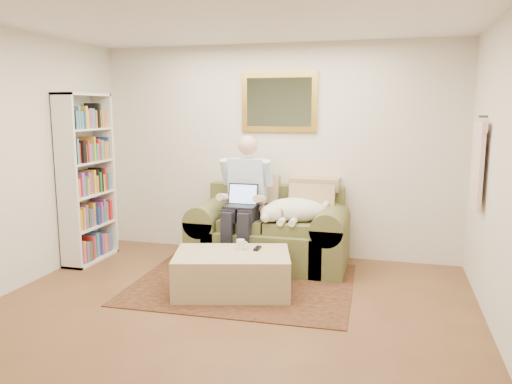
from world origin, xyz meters
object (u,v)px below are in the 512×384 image
at_px(seated_man, 243,203).
at_px(laptop, 242,200).
at_px(coffee_mug, 241,244).
at_px(bookshelf, 87,179).
at_px(sofa, 269,238).
at_px(ottoman, 232,273).
at_px(sleeping_dog, 295,210).

xyz_separation_m(seated_man, laptop, (0.00, -0.07, 0.04)).
distance_m(coffee_mug, bookshelf, 2.17).
distance_m(sofa, ottoman, 1.02).
xyz_separation_m(seated_man, ottoman, (0.13, -0.84, -0.55)).
height_order(seated_man, ottoman, seated_man).
relative_size(coffee_mug, bookshelf, 0.05).
bearing_deg(seated_man, bookshelf, -172.53).
relative_size(sofa, bookshelf, 0.90).
bearing_deg(sleeping_dog, bookshelf, -172.61).
bearing_deg(sofa, laptop, -138.98).
distance_m(sofa, bookshelf, 2.29).
bearing_deg(ottoman, sofa, 82.30).
distance_m(sofa, laptop, 0.60).
xyz_separation_m(laptop, coffee_mug, (0.18, -0.62, -0.33)).
bearing_deg(seated_man, ottoman, -80.90).
xyz_separation_m(ottoman, bookshelf, (-2.01, 0.59, 0.79)).
bearing_deg(coffee_mug, sleeping_dog, 61.34).
relative_size(ottoman, coffee_mug, 11.28).
xyz_separation_m(coffee_mug, bookshelf, (-2.05, 0.44, 0.54)).
xyz_separation_m(ottoman, coffee_mug, (0.04, 0.15, 0.26)).
bearing_deg(sofa, ottoman, -97.70).
distance_m(seated_man, sleeping_dog, 0.60).
bearing_deg(ottoman, seated_man, 99.10).
bearing_deg(coffee_mug, sofa, 83.73).
bearing_deg(coffee_mug, seated_man, 104.36).
distance_m(laptop, coffee_mug, 0.73).
xyz_separation_m(sofa, sleeping_dog, (0.32, -0.09, 0.38)).
xyz_separation_m(seated_man, bookshelf, (-1.87, -0.25, 0.24)).
xyz_separation_m(sofa, ottoman, (-0.14, -1.01, -0.11)).
height_order(ottoman, bookshelf, bookshelf).
relative_size(ottoman, bookshelf, 0.56).
relative_size(seated_man, bookshelf, 0.76).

